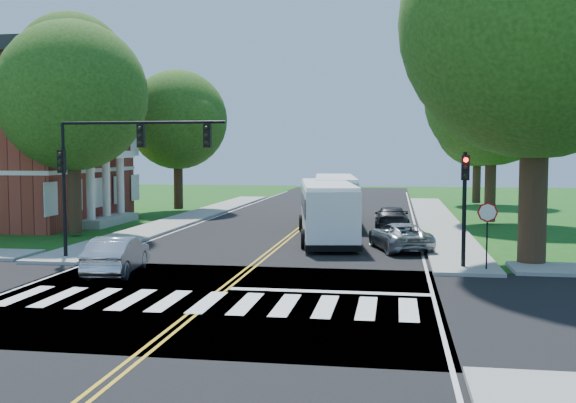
% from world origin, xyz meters
% --- Properties ---
extents(ground, '(140.00, 140.00, 0.00)m').
position_xyz_m(ground, '(0.00, 0.00, 0.00)').
color(ground, '#134F14').
rests_on(ground, ground).
extents(road, '(14.00, 96.00, 0.01)m').
position_xyz_m(road, '(0.00, 18.00, 0.01)').
color(road, black).
rests_on(road, ground).
extents(cross_road, '(60.00, 12.00, 0.01)m').
position_xyz_m(cross_road, '(0.00, 0.00, 0.01)').
color(cross_road, black).
rests_on(cross_road, ground).
extents(center_line, '(0.36, 70.00, 0.01)m').
position_xyz_m(center_line, '(0.00, 22.00, 0.01)').
color(center_line, gold).
rests_on(center_line, road).
extents(edge_line_w, '(0.12, 70.00, 0.01)m').
position_xyz_m(edge_line_w, '(-6.80, 22.00, 0.01)').
color(edge_line_w, silver).
rests_on(edge_line_w, road).
extents(edge_line_e, '(0.12, 70.00, 0.01)m').
position_xyz_m(edge_line_e, '(6.80, 22.00, 0.01)').
color(edge_line_e, silver).
rests_on(edge_line_e, road).
extents(crosswalk, '(12.60, 3.00, 0.01)m').
position_xyz_m(crosswalk, '(0.00, -0.50, 0.02)').
color(crosswalk, silver).
rests_on(crosswalk, road).
extents(stop_bar, '(6.60, 0.40, 0.01)m').
position_xyz_m(stop_bar, '(3.50, 1.60, 0.02)').
color(stop_bar, silver).
rests_on(stop_bar, road).
extents(sidewalk_nw, '(2.60, 40.00, 0.15)m').
position_xyz_m(sidewalk_nw, '(-8.30, 25.00, 0.07)').
color(sidewalk_nw, gray).
rests_on(sidewalk_nw, ground).
extents(sidewalk_ne, '(2.60, 40.00, 0.15)m').
position_xyz_m(sidewalk_ne, '(8.30, 25.00, 0.07)').
color(sidewalk_ne, gray).
rests_on(sidewalk_ne, ground).
extents(tree_ne_big, '(10.80, 10.80, 14.91)m').
position_xyz_m(tree_ne_big, '(11.00, 8.00, 9.62)').
color(tree_ne_big, black).
rests_on(tree_ne_big, ground).
extents(tree_west_near, '(8.00, 8.00, 11.40)m').
position_xyz_m(tree_west_near, '(-11.50, 14.00, 7.53)').
color(tree_west_near, black).
rests_on(tree_west_near, ground).
extents(tree_west_far, '(7.60, 7.60, 10.67)m').
position_xyz_m(tree_west_far, '(-11.00, 30.00, 7.00)').
color(tree_west_far, black).
rests_on(tree_west_far, ground).
extents(tree_east_mid, '(8.40, 8.40, 11.93)m').
position_xyz_m(tree_east_mid, '(11.50, 24.00, 7.86)').
color(tree_east_mid, black).
rests_on(tree_east_mid, ground).
extents(tree_east_far, '(7.20, 7.20, 10.34)m').
position_xyz_m(tree_east_far, '(12.50, 40.00, 6.86)').
color(tree_east_far, black).
rests_on(tree_east_far, ground).
extents(signal_nw, '(7.15, 0.46, 5.66)m').
position_xyz_m(signal_nw, '(-5.86, 6.43, 4.38)').
color(signal_nw, black).
rests_on(signal_nw, ground).
extents(signal_ne, '(0.30, 0.46, 4.40)m').
position_xyz_m(signal_ne, '(8.20, 6.44, 2.96)').
color(signal_ne, black).
rests_on(signal_ne, ground).
extents(stop_sign, '(0.76, 0.08, 2.53)m').
position_xyz_m(stop_sign, '(9.00, 5.98, 2.03)').
color(stop_sign, black).
rests_on(stop_sign, ground).
extents(bus_lead, '(4.22, 11.67, 2.96)m').
position_xyz_m(bus_lead, '(2.07, 14.85, 1.57)').
color(bus_lead, white).
rests_on(bus_lead, road).
extents(bus_follow, '(3.75, 11.74, 2.98)m').
position_xyz_m(bus_follow, '(1.76, 22.97, 1.59)').
color(bus_follow, white).
rests_on(bus_follow, road).
extents(hatchback, '(2.03, 4.41, 1.40)m').
position_xyz_m(hatchback, '(-4.64, 3.61, 0.71)').
color(hatchback, '#B6B8BE').
rests_on(hatchback, road).
extents(suv, '(3.30, 5.00, 1.28)m').
position_xyz_m(suv, '(5.80, 11.44, 0.65)').
color(suv, '#A3A6AA').
rests_on(suv, road).
extents(dark_sedan, '(2.08, 4.83, 1.38)m').
position_xyz_m(dark_sedan, '(5.39, 19.32, 0.70)').
color(dark_sedan, black).
rests_on(dark_sedan, road).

